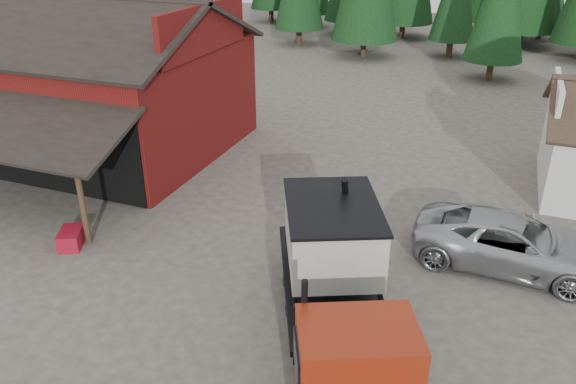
% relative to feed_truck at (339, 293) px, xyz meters
% --- Properties ---
extents(ground, '(120.00, 120.00, 0.00)m').
position_rel_feed_truck_xyz_m(ground, '(-4.00, 0.10, -1.92)').
color(ground, '#4B423B').
rests_on(ground, ground).
extents(red_barn, '(12.80, 13.63, 7.18)m').
position_rel_feed_truck_xyz_m(red_barn, '(-15.00, 10.00, 0.77)').
color(red_barn, '#5F150F').
rests_on(red_barn, ground).
extents(conifer_backdrop, '(76.00, 16.00, 16.00)m').
position_rel_feed_truck_xyz_m(conifer_backdrop, '(-4.00, 42.10, -1.92)').
color(conifer_backdrop, black).
rests_on(conifer_backdrop, ground).
extents(feed_truck, '(5.94, 9.28, 4.10)m').
position_rel_feed_truck_xyz_m(feed_truck, '(0.00, 0.00, 0.00)').
color(feed_truck, black).
rests_on(feed_truck, ground).
extents(silver_car, '(6.25, 3.10, 1.70)m').
position_rel_feed_truck_xyz_m(silver_car, '(4.00, 5.94, -1.07)').
color(silver_car, '#ACAFB4').
rests_on(silver_car, ground).
extents(equip_box, '(1.11, 1.30, 0.60)m').
position_rel_feed_truck_xyz_m(equip_box, '(-10.00, 1.83, -1.62)').
color(equip_box, maroon).
rests_on(equip_box, ground).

